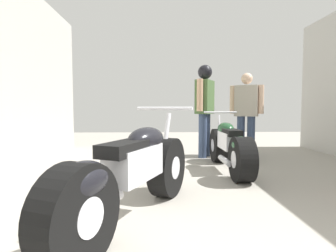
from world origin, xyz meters
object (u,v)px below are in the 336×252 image
object	(u,v)px
motorcycle_black_naked	(229,147)
mechanic_with_helmet	(205,102)
mechanic_in_blue	(246,109)
motorcycle_maroon_cruiser	(132,175)

from	to	relation	value
motorcycle_black_naked	mechanic_with_helmet	xyz separation A→B (m)	(-0.17, 1.21, 0.70)
mechanic_in_blue	mechanic_with_helmet	distance (m)	0.85
mechanic_in_blue	mechanic_with_helmet	size ratio (longest dim) A/B	0.92
motorcycle_maroon_cruiser	mechanic_in_blue	bearing A→B (deg)	57.97
motorcycle_maroon_cruiser	mechanic_in_blue	distance (m)	3.70
motorcycle_black_naked	mechanic_in_blue	size ratio (longest dim) A/B	1.17
motorcycle_maroon_cruiser	motorcycle_black_naked	xyz separation A→B (m)	(1.29, 1.84, -0.04)
motorcycle_black_naked	mechanic_in_blue	xyz separation A→B (m)	(0.66, 1.27, 0.56)
mechanic_in_blue	mechanic_with_helmet	world-z (taller)	mechanic_with_helmet
motorcycle_maroon_cruiser	mechanic_with_helmet	size ratio (longest dim) A/B	1.11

